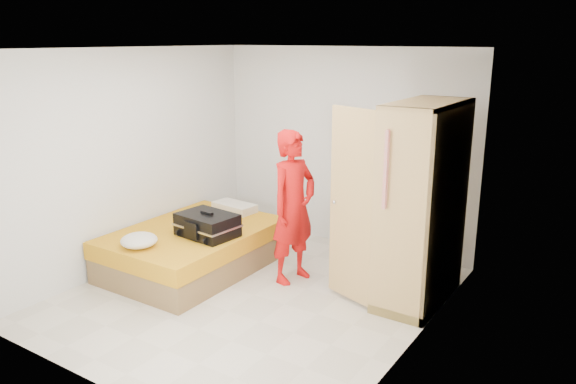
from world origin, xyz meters
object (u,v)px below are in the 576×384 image
Objects in this scene: round_cushion at (139,240)px; person at (293,207)px; suitcase at (207,225)px; bed at (193,249)px; wardrobe at (416,209)px.

person is at bearing 42.69° from round_cushion.
suitcase is (-0.87, -0.47, -0.24)m from person.
person reaches higher than round_cushion.
wardrobe is (2.50, 0.67, 0.75)m from bed.
round_cushion is at bearing -113.09° from suitcase.
round_cushion is at bearing -151.15° from wardrobe.
suitcase is (-2.20, -0.74, -0.37)m from wardrobe.
bed is 0.83m from round_cushion.
suitcase is 1.80× the size of round_cushion.
person reaches higher than bed.
person is 1.02m from suitcase.
person is 4.38× the size of round_cushion.
person is at bearing 18.79° from bed.
wardrobe reaches higher than bed.
suitcase reaches higher than round_cushion.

